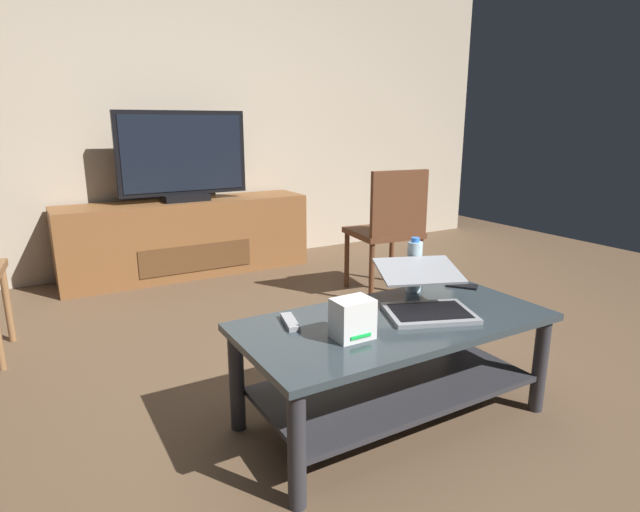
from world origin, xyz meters
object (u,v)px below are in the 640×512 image
(television, at_px, (183,158))
(router_box, at_px, (353,319))
(water_bottle_near, at_px, (414,266))
(soundbar_remote, at_px, (350,314))
(cell_phone, at_px, (462,286))
(dining_chair, at_px, (389,226))
(coffee_table, at_px, (394,350))
(laptop, at_px, (425,295))
(tv_remote, at_px, (290,322))
(media_cabinet, at_px, (188,238))

(television, bearing_deg, router_box, -93.20)
(water_bottle_near, distance_m, soundbar_remote, 0.47)
(water_bottle_near, bearing_deg, soundbar_remote, -163.29)
(router_box, distance_m, cell_phone, 0.81)
(television, bearing_deg, cell_phone, -74.83)
(soundbar_remote, bearing_deg, dining_chair, 42.97)
(coffee_table, distance_m, laptop, 0.26)
(television, distance_m, cell_phone, 2.46)
(laptop, relative_size, cell_phone, 3.58)
(laptop, distance_m, cell_phone, 0.40)
(dining_chair, distance_m, tv_remote, 1.76)
(dining_chair, bearing_deg, water_bottle_near, -122.46)
(media_cabinet, xyz_separation_m, laptop, (0.27, -2.51, 0.21))
(tv_remote, relative_size, soundbar_remote, 1.00)
(media_cabinet, relative_size, television, 1.95)
(tv_remote, bearing_deg, laptop, -0.16)
(coffee_table, relative_size, media_cabinet, 0.64)
(router_box, bearing_deg, laptop, 11.91)
(laptop, height_order, cell_phone, laptop)
(router_box, bearing_deg, coffee_table, 15.79)
(television, xyz_separation_m, tv_remote, (-0.28, -2.35, -0.47))
(router_box, relative_size, tv_remote, 0.91)
(tv_remote, bearing_deg, cell_phone, 14.76)
(dining_chair, relative_size, router_box, 6.07)
(tv_remote, height_order, soundbar_remote, same)
(media_cabinet, distance_m, television, 0.63)
(television, distance_m, router_box, 2.61)
(water_bottle_near, relative_size, tv_remote, 1.56)
(coffee_table, height_order, television, television)
(cell_phone, relative_size, tv_remote, 0.88)
(coffee_table, distance_m, cell_phone, 0.57)
(coffee_table, xyz_separation_m, soundbar_remote, (-0.14, 0.11, 0.15))
(water_bottle_near, distance_m, tv_remote, 0.69)
(television, height_order, water_bottle_near, television)
(cell_phone, bearing_deg, tv_remote, 143.58)
(media_cabinet, relative_size, cell_phone, 13.80)
(water_bottle_near, bearing_deg, laptop, -119.92)
(dining_chair, height_order, laptop, dining_chair)
(media_cabinet, height_order, tv_remote, media_cabinet)
(dining_chair, xyz_separation_m, cell_phone, (-0.43, -1.12, -0.05))
(television, height_order, router_box, television)
(coffee_table, distance_m, tv_remote, 0.44)
(dining_chair, distance_m, laptop, 1.50)
(coffee_table, bearing_deg, water_bottle_near, 39.31)
(laptop, bearing_deg, coffee_table, -174.25)
(cell_phone, height_order, tv_remote, tv_remote)
(coffee_table, relative_size, cell_phone, 8.89)
(television, height_order, dining_chair, television)
(laptop, height_order, water_bottle_near, water_bottle_near)
(media_cabinet, bearing_deg, coffee_table, -87.60)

